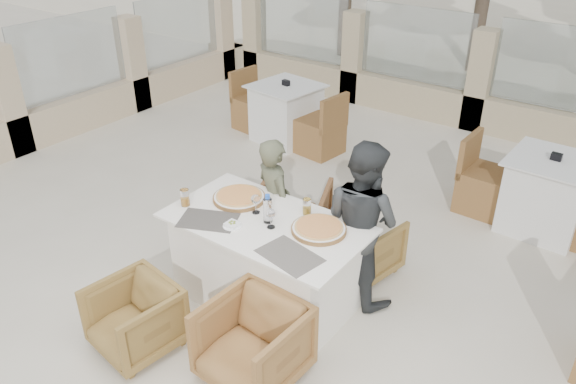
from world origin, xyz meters
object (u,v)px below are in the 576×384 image
Objects in this scene: olive_dish at (232,224)px; beer_glass_left at (185,198)px; armchair_far_right at (361,245)px; dining_table at (266,261)px; pizza_left at (239,197)px; beer_glass_right at (307,207)px; armchair_far_left at (293,215)px; armchair_near_right at (253,344)px; water_bottle at (268,209)px; bg_table_b at (547,195)px; wine_glass_centre at (256,203)px; diner_left at (275,204)px; pizza_right at (319,228)px; wine_glass_near at (271,217)px; diner_right at (362,222)px; bg_table_a at (286,113)px; armchair_near_left at (135,318)px.

beer_glass_left is at bearing 178.08° from olive_dish.
olive_dish is 1.29m from armchair_far_right.
dining_table is 0.59m from pizza_left.
pizza_left is at bearing -166.02° from beer_glass_right.
armchair_far_left reaches higher than armchair_near_right.
armchair_far_left reaches higher than armchair_far_right.
water_bottle is 2.99m from bg_table_b.
wine_glass_centre is at bearing 80.75° from armchair_far_left.
armchair_far_right is 0.86m from diner_left.
armchair_near_right is (0.25, -1.02, -0.54)m from beer_glass_right.
dining_table reaches higher than armchair_far_right.
wine_glass_near is (-0.33, -0.17, 0.06)m from pizza_right.
pizza_left is at bearing 35.32° from diner_right.
olive_dish reaches higher than dining_table.
beer_glass_right is (0.20, 0.29, 0.45)m from dining_table.
water_bottle reaches higher than pizza_right.
water_bottle is 0.34m from beer_glass_right.
bg_table_a is at bearing 130.44° from pizza_right.
armchair_near_left is (-0.28, -0.81, -0.52)m from olive_dish.
dining_table is at bearing 124.50° from armchair_near_right.
dining_table is 2.41× the size of armchair_near_right.
pizza_right is 0.64× the size of armchair_near_right.
bg_table_b is (1.13, 1.71, 0.11)m from armchair_far_right.
armchair_near_right is (0.01, -1.54, 0.03)m from armchair_far_right.
wine_glass_centre is at bearing -18.26° from pizza_left.
beer_glass_right is at bearing -120.05° from bg_table_b.
dining_table is 2.68× the size of armchair_near_left.
diner_right is at bearing 42.74° from dining_table.
pizza_left is at bearing 95.46° from armchair_near_left.
water_bottle is 3.39m from bg_table_a.
wine_glass_centre is at bearing -123.33° from bg_table_b.
olive_dish is (-0.25, -0.17, -0.07)m from wine_glass_near.
olive_dish is at bearing -127.81° from dining_table.
armchair_far_right is 0.91× the size of armchair_near_right.
wine_glass_near is at bearing 63.14° from diner_right.
beer_glass_left is 0.22× the size of armchair_near_right.
beer_glass_left is at bearing -169.23° from wine_glass_near.
beer_glass_right is 0.10× the size of diner_right.
armchair_far_right is (0.24, 0.52, -0.56)m from beer_glass_right.
diner_right is 0.86× the size of bg_table_a.
dining_table is 0.49m from wine_glass_near.
water_bottle is (0.41, -0.13, 0.09)m from pizza_left.
pizza_left is 0.27m from wine_glass_centre.
armchair_near_left is at bearing 70.08° from diner_right.
pizza_right is 0.26× the size of bg_table_b.
olive_dish is at bearing -149.60° from pizza_right.
pizza_right is at bearing 17.35° from dining_table.
water_bottle reaches higher than armchair_near_right.
bg_table_a is at bearing 118.84° from pizza_left.
diner_left is (-0.28, 0.45, -0.27)m from water_bottle.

